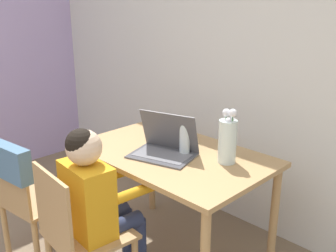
# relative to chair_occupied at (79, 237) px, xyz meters

# --- Properties ---
(wall_back) EXTENTS (6.40, 0.05, 2.50)m
(wall_back) POSITION_rel_chair_occupied_xyz_m (0.06, 1.39, 0.80)
(wall_back) COLOR silver
(wall_back) RESTS_ON ground_plane
(dining_table) EXTENTS (1.19, 0.75, 0.74)m
(dining_table) POSITION_rel_chair_occupied_xyz_m (0.03, 0.67, 0.20)
(dining_table) COLOR tan
(dining_table) RESTS_ON ground_plane
(chair_occupied) EXTENTS (0.43, 0.43, 0.85)m
(chair_occupied) POSITION_rel_chair_occupied_xyz_m (0.00, 0.00, 0.00)
(chair_occupied) COLOR tan
(chair_occupied) RESTS_ON ground_plane
(chair_spare) EXTENTS (0.45, 0.48, 0.86)m
(chair_spare) POSITION_rel_chair_occupied_xyz_m (-0.53, -0.05, 0.14)
(chair_spare) COLOR tan
(chair_spare) RESTS_ON ground_plane
(person_seated) EXTENTS (0.34, 0.45, 1.04)m
(person_seated) POSITION_rel_chair_occupied_xyz_m (0.01, 0.11, 0.20)
(person_seated) COLOR orange
(person_seated) RESTS_ON ground_plane
(laptop) EXTENTS (0.43, 0.35, 0.26)m
(laptop) POSITION_rel_chair_occupied_xyz_m (0.02, 0.62, 0.35)
(laptop) COLOR #4C4C51
(laptop) RESTS_ON dining_table
(flower_vase) EXTENTS (0.10, 0.10, 0.32)m
(flower_vase) POSITION_rel_chair_occupied_xyz_m (0.35, 0.79, 0.44)
(flower_vase) COLOR silver
(flower_vase) RESTS_ON dining_table
(water_bottle) EXTENTS (0.06, 0.06, 0.23)m
(water_bottle) POSITION_rel_chair_occupied_xyz_m (0.10, 0.70, 0.40)
(water_bottle) COLOR silver
(water_bottle) RESTS_ON dining_table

